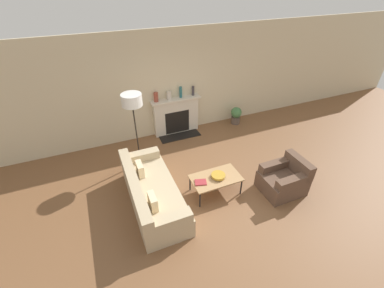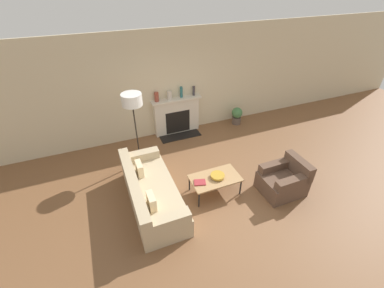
{
  "view_description": "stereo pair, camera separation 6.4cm",
  "coord_description": "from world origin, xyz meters",
  "px_view_note": "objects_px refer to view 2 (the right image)",
  "views": [
    {
      "loc": [
        -2.0,
        -3.51,
        4.05
      ],
      "look_at": [
        0.04,
        1.35,
        0.45
      ],
      "focal_mm": 24.0,
      "sensor_mm": 36.0,
      "label": 1
    },
    {
      "loc": [
        -1.94,
        -3.53,
        4.05
      ],
      "look_at": [
        0.04,
        1.35,
        0.45
      ],
      "focal_mm": 24.0,
      "sensor_mm": 36.0,
      "label": 2
    }
  ],
  "objects_px": {
    "mantel_vase_left": "(157,97)",
    "couch": "(151,193)",
    "book": "(200,182)",
    "potted_plant": "(237,115)",
    "armchair_near": "(284,180)",
    "mantel_vase_right": "(194,91)",
    "mantel_vase_center_left": "(169,95)",
    "fireplace": "(177,116)",
    "mantel_vase_center_right": "(181,92)",
    "coffee_table": "(215,179)",
    "floor_lamp": "(132,104)",
    "bowl": "(218,176)"
  },
  "relations": [
    {
      "from": "couch",
      "to": "mantel_vase_center_right",
      "type": "relative_size",
      "value": 7.19
    },
    {
      "from": "bowl",
      "to": "floor_lamp",
      "type": "distance_m",
      "value": 2.41
    },
    {
      "from": "floor_lamp",
      "to": "potted_plant",
      "type": "bearing_deg",
      "value": 14.45
    },
    {
      "from": "mantel_vase_center_left",
      "to": "potted_plant",
      "type": "height_order",
      "value": "mantel_vase_center_left"
    },
    {
      "from": "mantel_vase_center_right",
      "to": "mantel_vase_right",
      "type": "bearing_deg",
      "value": 0.0
    },
    {
      "from": "armchair_near",
      "to": "coffee_table",
      "type": "height_order",
      "value": "armchair_near"
    },
    {
      "from": "floor_lamp",
      "to": "coffee_table",
      "type": "bearing_deg",
      "value": -52.14
    },
    {
      "from": "armchair_near",
      "to": "mantel_vase_center_right",
      "type": "relative_size",
      "value": 2.89
    },
    {
      "from": "armchair_near",
      "to": "potted_plant",
      "type": "distance_m",
      "value": 3.04
    },
    {
      "from": "fireplace",
      "to": "potted_plant",
      "type": "height_order",
      "value": "fireplace"
    },
    {
      "from": "mantel_vase_center_left",
      "to": "mantel_vase_center_right",
      "type": "distance_m",
      "value": 0.35
    },
    {
      "from": "mantel_vase_left",
      "to": "mantel_vase_center_right",
      "type": "xyz_separation_m",
      "value": [
        0.71,
        0.0,
        0.02
      ]
    },
    {
      "from": "floor_lamp",
      "to": "mantel_vase_left",
      "type": "bearing_deg",
      "value": 52.9
    },
    {
      "from": "book",
      "to": "mantel_vase_right",
      "type": "bearing_deg",
      "value": 87.14
    },
    {
      "from": "armchair_near",
      "to": "potted_plant",
      "type": "relative_size",
      "value": 1.64
    },
    {
      "from": "armchair_near",
      "to": "mantel_vase_right",
      "type": "relative_size",
      "value": 3.29
    },
    {
      "from": "fireplace",
      "to": "potted_plant",
      "type": "relative_size",
      "value": 2.64
    },
    {
      "from": "couch",
      "to": "floor_lamp",
      "type": "distance_m",
      "value": 1.95
    },
    {
      "from": "fireplace",
      "to": "coffee_table",
      "type": "relative_size",
      "value": 1.37
    },
    {
      "from": "mantel_vase_center_left",
      "to": "potted_plant",
      "type": "relative_size",
      "value": 0.42
    },
    {
      "from": "fireplace",
      "to": "mantel_vase_left",
      "type": "bearing_deg",
      "value": 178.45
    },
    {
      "from": "coffee_table",
      "to": "potted_plant",
      "type": "xyz_separation_m",
      "value": [
        1.98,
        2.47,
        -0.09
      ]
    },
    {
      "from": "mantel_vase_center_right",
      "to": "coffee_table",
      "type": "bearing_deg",
      "value": -95.27
    },
    {
      "from": "mantel_vase_left",
      "to": "couch",
      "type": "bearing_deg",
      "value": -109.76
    },
    {
      "from": "couch",
      "to": "coffee_table",
      "type": "bearing_deg",
      "value": -98.69
    },
    {
      "from": "armchair_near",
      "to": "mantel_vase_right",
      "type": "xyz_separation_m",
      "value": [
        -0.78,
        3.22,
        0.92
      ]
    },
    {
      "from": "floor_lamp",
      "to": "mantel_vase_center_left",
      "type": "distance_m",
      "value": 1.65
    },
    {
      "from": "mantel_vase_left",
      "to": "mantel_vase_center_left",
      "type": "bearing_deg",
      "value": 0.0
    },
    {
      "from": "coffee_table",
      "to": "mantel_vase_right",
      "type": "distance_m",
      "value": 2.9
    },
    {
      "from": "bowl",
      "to": "mantel_vase_center_right",
      "type": "bearing_deg",
      "value": 85.75
    },
    {
      "from": "bowl",
      "to": "mantel_vase_center_left",
      "type": "bearing_deg",
      "value": 93.02
    },
    {
      "from": "book",
      "to": "mantel_vase_center_left",
      "type": "bearing_deg",
      "value": 101.36
    },
    {
      "from": "coffee_table",
      "to": "mantel_vase_center_right",
      "type": "height_order",
      "value": "mantel_vase_center_right"
    },
    {
      "from": "couch",
      "to": "armchair_near",
      "type": "bearing_deg",
      "value": -104.63
    },
    {
      "from": "armchair_near",
      "to": "book",
      "type": "relative_size",
      "value": 3.18
    },
    {
      "from": "potted_plant",
      "to": "bowl",
      "type": "bearing_deg",
      "value": -127.95
    },
    {
      "from": "book",
      "to": "bowl",
      "type": "bearing_deg",
      "value": 19.24
    },
    {
      "from": "fireplace",
      "to": "armchair_near",
      "type": "bearing_deg",
      "value": -67.72
    },
    {
      "from": "fireplace",
      "to": "armchair_near",
      "type": "xyz_separation_m",
      "value": [
        1.31,
        -3.2,
        -0.23
      ]
    },
    {
      "from": "mantel_vase_right",
      "to": "couch",
      "type": "bearing_deg",
      "value": -128.38
    },
    {
      "from": "armchair_near",
      "to": "mantel_vase_left",
      "type": "bearing_deg",
      "value": -149.97
    },
    {
      "from": "armchair_near",
      "to": "book",
      "type": "distance_m",
      "value": 1.84
    },
    {
      "from": "mantel_vase_center_left",
      "to": "mantel_vase_right",
      "type": "bearing_deg",
      "value": 0.0
    },
    {
      "from": "mantel_vase_right",
      "to": "potted_plant",
      "type": "height_order",
      "value": "mantel_vase_right"
    },
    {
      "from": "couch",
      "to": "mantel_vase_right",
      "type": "bearing_deg",
      "value": -38.38
    },
    {
      "from": "armchair_near",
      "to": "floor_lamp",
      "type": "height_order",
      "value": "floor_lamp"
    },
    {
      "from": "fireplace",
      "to": "floor_lamp",
      "type": "height_order",
      "value": "floor_lamp"
    },
    {
      "from": "mantel_vase_center_right",
      "to": "potted_plant",
      "type": "xyz_separation_m",
      "value": [
        1.73,
        -0.23,
        -0.95
      ]
    },
    {
      "from": "book",
      "to": "potted_plant",
      "type": "xyz_separation_m",
      "value": [
        2.35,
        2.5,
        -0.14
      ]
    },
    {
      "from": "bowl",
      "to": "book",
      "type": "xyz_separation_m",
      "value": [
        -0.41,
        -0.02,
        -0.03
      ]
    }
  ]
}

